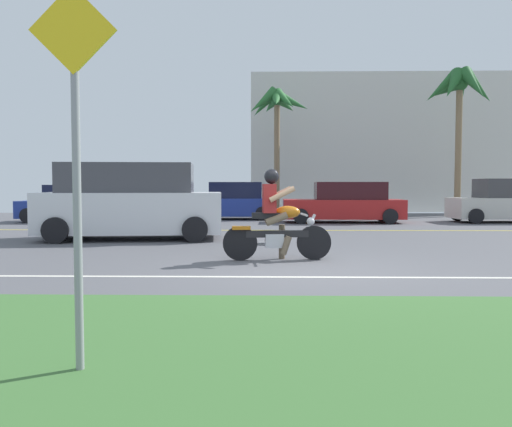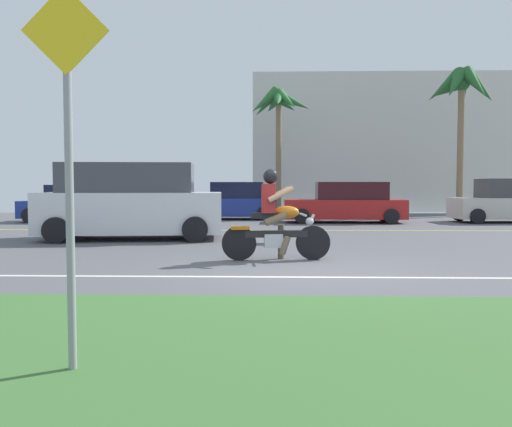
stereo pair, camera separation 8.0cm
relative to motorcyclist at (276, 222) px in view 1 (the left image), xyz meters
The scene contains 14 objects.
ground 1.96m from the motorcyclist, 74.16° to the left, with size 56.00×30.00×0.04m, color #545459.
grass_median 5.42m from the motorcyclist, 84.71° to the right, with size 56.00×3.80×0.06m, color #3D6B33.
lane_line_near 2.04m from the motorcyclist, 74.95° to the right, with size 50.40×0.12×0.01m, color silver.
lane_line_far 6.55m from the motorcyclist, 85.63° to the left, with size 50.40×0.12×0.01m, color yellow.
motorcyclist is the anchor object (origin of this frame).
suv_nearby 5.33m from the motorcyclist, 134.84° to the left, with size 4.94×2.50×1.98m.
parked_car_0 12.75m from the motorcyclist, 126.70° to the left, with size 3.93×1.86×1.43m.
parked_car_1 12.07m from the motorcyclist, 97.72° to the left, with size 3.68×1.94×1.54m.
parked_car_2 10.44m from the motorcyclist, 74.61° to the left, with size 4.52×1.83×1.53m.
parked_car_3 13.61m from the motorcyclist, 49.35° to the left, with size 3.87×1.96×1.66m.
palm_tree_0 17.14m from the motorcyclist, 59.17° to the left, with size 3.24×3.11×6.67m.
palm_tree_1 15.86m from the motorcyclist, 88.97° to the left, with size 3.11×3.16×6.09m.
street_sign 6.30m from the motorcyclist, 104.24° to the right, with size 0.62×0.06×2.80m.
building_far 20.93m from the motorcyclist, 72.35° to the left, with size 14.64×4.00×7.34m, color beige.
Camera 1 is at (-0.66, -8.48, 1.40)m, focal length 36.54 mm.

